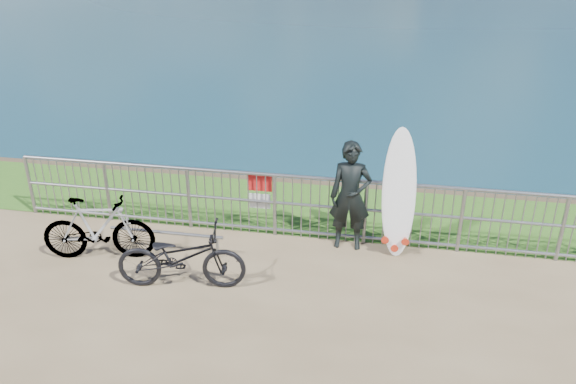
% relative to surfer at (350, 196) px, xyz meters
% --- Properties ---
extents(grass_strip, '(120.00, 120.00, 0.00)m').
position_rel_surfer_xyz_m(grass_strip, '(-0.76, 1.25, -0.89)').
color(grass_strip, '#275417').
rests_on(grass_strip, ground).
extents(railing, '(10.06, 0.10, 1.13)m').
position_rel_surfer_xyz_m(railing, '(-0.75, 0.15, -0.32)').
color(railing, gray).
rests_on(railing, ground).
extents(surfer, '(0.67, 0.45, 1.79)m').
position_rel_surfer_xyz_m(surfer, '(0.00, 0.00, 0.00)').
color(surfer, black).
rests_on(surfer, ground).
extents(surfboard, '(0.60, 0.55, 2.04)m').
position_rel_surfer_xyz_m(surfboard, '(0.75, -0.01, 0.04)').
color(surfboard, white).
rests_on(surfboard, ground).
extents(bicycle_near, '(1.91, 0.92, 0.97)m').
position_rel_surfer_xyz_m(bicycle_near, '(-2.24, -1.61, -0.41)').
color(bicycle_near, black).
rests_on(bicycle_near, ground).
extents(bicycle_far, '(1.79, 0.83, 1.04)m').
position_rel_surfer_xyz_m(bicycle_far, '(-3.78, -1.10, -0.38)').
color(bicycle_far, black).
rests_on(bicycle_far, ground).
extents(bike_rack, '(1.87, 0.05, 0.39)m').
position_rel_surfer_xyz_m(bike_rack, '(-2.82, -0.76, -0.57)').
color(bike_rack, gray).
rests_on(bike_rack, ground).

